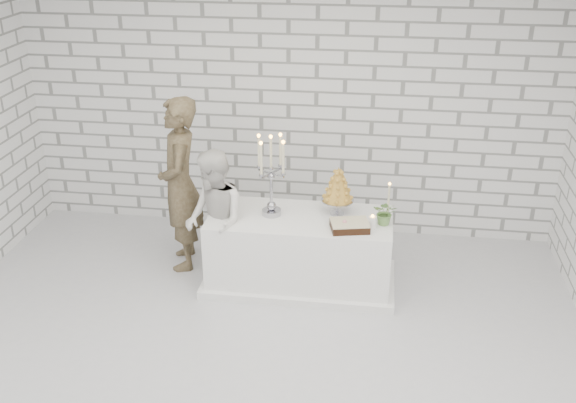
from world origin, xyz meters
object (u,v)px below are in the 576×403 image
object	(u,v)px
cake_table	(300,250)
candelabra	(271,176)
bride	(215,221)
croquembouche	(338,191)
groom	(180,184)

from	to	relation	value
cake_table	candelabra	distance (m)	0.84
bride	candelabra	xyz separation A→B (m)	(0.54, 0.14, 0.45)
cake_table	croquembouche	world-z (taller)	croquembouche
candelabra	croquembouche	xyz separation A→B (m)	(0.64, 0.11, -0.17)
groom	cake_table	bearing A→B (deg)	64.16
groom	bride	bearing A→B (deg)	35.35
candelabra	croquembouche	bearing A→B (deg)	9.35
cake_table	groom	world-z (taller)	groom
groom	candelabra	xyz separation A→B (m)	(0.99, -0.22, 0.24)
bride	candelabra	size ratio (longest dim) A/B	1.72
cake_table	bride	size ratio (longest dim) A/B	1.26
groom	candelabra	world-z (taller)	groom
groom	croquembouche	bearing A→B (deg)	70.56
cake_table	candelabra	world-z (taller)	candelabra
cake_table	bride	xyz separation A→B (m)	(-0.83, -0.13, 0.34)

